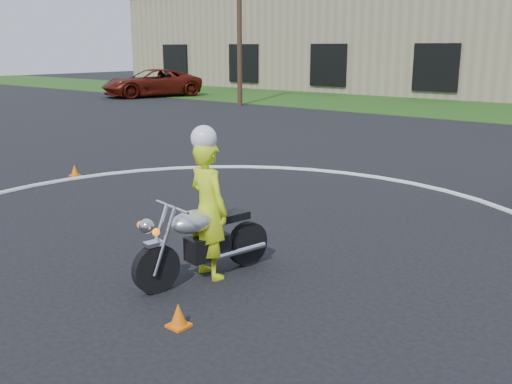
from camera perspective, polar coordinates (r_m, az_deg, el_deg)
The scene contains 6 objects.
ground at distance 8.23m, azimuth -18.42°, elevation -9.59°, with size 120.00×120.00×0.00m, color black.
course_markings at distance 9.86m, azimuth 10.96°, elevation -5.07°, with size 19.05×19.05×0.12m.
primary_motorcycle at distance 8.13m, azimuth -5.44°, elevation -4.83°, with size 0.90×2.24×1.19m.
rider_primary_grp at distance 8.08m, azimuth -4.80°, elevation -1.33°, with size 0.81×0.61×2.20m.
pickup_grp at distance 39.76m, azimuth -10.42°, elevation 10.68°, with size 5.19×7.22×1.83m.
warehouse at distance 50.28m, azimuth 10.39°, elevation 15.08°, with size 41.00×17.00×8.30m.
Camera 1 is at (6.49, -3.90, 3.22)m, focal length 40.00 mm.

